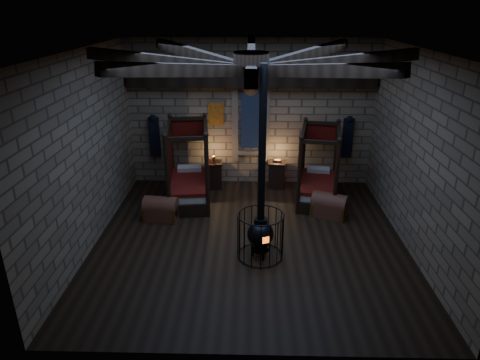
{
  "coord_description": "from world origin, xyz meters",
  "views": [
    {
      "loc": [
        -0.0,
        -8.58,
        5.03
      ],
      "look_at": [
        -0.24,
        0.6,
        1.24
      ],
      "focal_mm": 32.0,
      "sensor_mm": 36.0,
      "label": 1
    }
  ],
  "objects_px": {
    "bed_left": "(189,182)",
    "trunk_left": "(161,209)",
    "stove": "(260,231)",
    "trunk_right": "(329,206)",
    "bed_right": "(317,183)"
  },
  "relations": [
    {
      "from": "trunk_left",
      "to": "stove",
      "type": "relative_size",
      "value": 0.22
    },
    {
      "from": "bed_right",
      "to": "trunk_left",
      "type": "distance_m",
      "value": 4.27
    },
    {
      "from": "trunk_left",
      "to": "bed_left",
      "type": "bearing_deg",
      "value": 71.3
    },
    {
      "from": "bed_left",
      "to": "trunk_left",
      "type": "height_order",
      "value": "bed_left"
    },
    {
      "from": "stove",
      "to": "bed_left",
      "type": "bearing_deg",
      "value": 100.7
    },
    {
      "from": "trunk_left",
      "to": "stove",
      "type": "distance_m",
      "value": 2.99
    },
    {
      "from": "bed_right",
      "to": "stove",
      "type": "height_order",
      "value": "stove"
    },
    {
      "from": "trunk_right",
      "to": "bed_right",
      "type": "bearing_deg",
      "value": 123.8
    },
    {
      "from": "bed_left",
      "to": "trunk_right",
      "type": "bearing_deg",
      "value": -19.78
    },
    {
      "from": "bed_left",
      "to": "stove",
      "type": "xyz_separation_m",
      "value": [
        1.89,
        -2.83,
        0.09
      ]
    },
    {
      "from": "bed_right",
      "to": "stove",
      "type": "distance_m",
      "value": 3.37
    },
    {
      "from": "bed_left",
      "to": "bed_right",
      "type": "distance_m",
      "value": 3.51
    },
    {
      "from": "bed_left",
      "to": "trunk_left",
      "type": "bearing_deg",
      "value": -122.71
    },
    {
      "from": "trunk_left",
      "to": "trunk_right",
      "type": "relative_size",
      "value": 0.9
    },
    {
      "from": "bed_left",
      "to": "bed_right",
      "type": "xyz_separation_m",
      "value": [
        3.5,
        0.13,
        -0.03
      ]
    }
  ]
}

